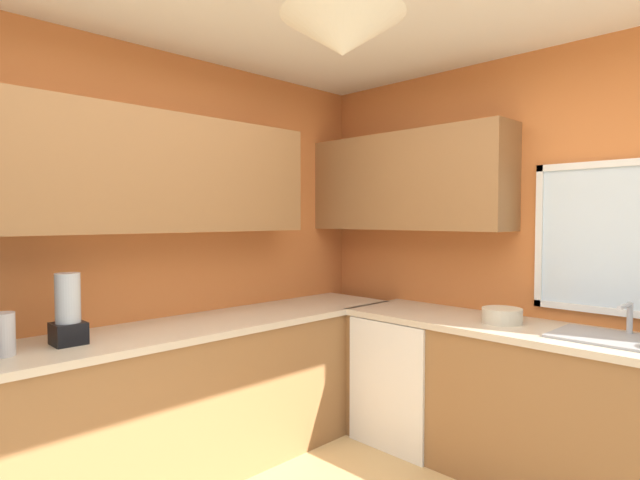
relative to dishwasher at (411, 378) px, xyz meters
name	(u,v)px	position (x,y,z in m)	size (l,w,h in m)	color
room_shell	(302,161)	(0.02, -1.04, 1.41)	(3.69, 3.98, 2.65)	#D17238
counter_run_left	(151,409)	(-0.66, -1.59, 0.02)	(0.65, 3.59, 0.90)	olive
counter_run_back	(567,413)	(1.02, 0.03, 0.02)	(2.78, 0.65, 0.90)	olive
dishwasher	(411,378)	(0.00, 0.00, 0.00)	(0.60, 0.60, 0.86)	white
kettle	(2,335)	(-0.64, -2.31, 0.57)	(0.11, 0.11, 0.20)	#B7B7BC
sink_assembly	(621,339)	(1.28, 0.04, 0.48)	(0.65, 0.40, 0.19)	#9EA0A5
bowl	(502,316)	(0.64, 0.03, 0.52)	(0.24, 0.24, 0.09)	beige
blender_appliance	(68,312)	(-0.66, -2.02, 0.63)	(0.15, 0.15, 0.36)	black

